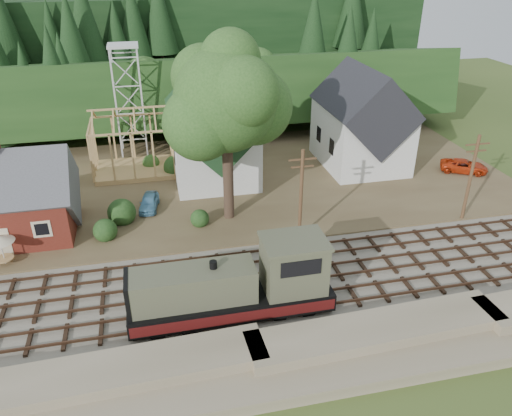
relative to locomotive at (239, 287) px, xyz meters
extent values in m
plane|color=#384C1E|center=(-0.40, 3.00, -2.25)|extent=(140.00, 140.00, 0.00)
cube|color=#7F7259|center=(-0.40, -5.50, -2.25)|extent=(64.00, 5.00, 1.60)
cube|color=#726B5B|center=(-0.40, 3.00, -2.17)|extent=(64.00, 11.00, 0.16)
cube|color=brown|center=(-0.40, 21.00, -2.10)|extent=(64.00, 26.00, 0.30)
cube|color=#1E3F19|center=(-0.40, 45.00, -2.25)|extent=(70.00, 28.96, 12.74)
cube|color=black|center=(-0.40, 61.00, -2.25)|extent=(80.00, 20.00, 12.00)
cube|color=#5D1E15|center=(-16.40, 14.00, -0.05)|extent=(10.00, 7.00, 3.80)
cube|color=#4C4C51|center=(-16.40, 14.00, 1.85)|extent=(10.80, 7.41, 7.41)
cube|color=beige|center=(-16.40, 10.48, -0.75)|extent=(1.20, 0.06, 2.40)
cube|color=silver|center=(1.60, 23.00, 1.25)|extent=(8.00, 12.00, 6.40)
cube|color=#1A3B1B|center=(1.60, 23.00, 4.45)|extent=(8.40, 12.96, 8.40)
cube|color=silver|center=(1.60, 17.00, 6.45)|extent=(2.40, 2.40, 4.00)
cone|color=#1A3B1B|center=(1.60, 17.00, 9.75)|extent=(5.37, 5.37, 2.60)
cube|color=silver|center=(17.60, 22.00, 1.25)|extent=(8.00, 10.00, 6.40)
cube|color=black|center=(17.60, 22.00, 4.45)|extent=(8.40, 10.80, 8.40)
cube|color=tan|center=(-6.40, 25.00, -1.70)|extent=(8.00, 6.00, 0.50)
cube|color=tan|center=(-6.40, 25.00, 4.95)|extent=(8.00, 0.18, 0.18)
cube|color=silver|center=(-7.80, 29.60, 4.05)|extent=(0.18, 0.18, 12.00)
cube|color=silver|center=(-5.00, 29.60, 4.05)|extent=(0.18, 0.18, 12.00)
cube|color=silver|center=(-7.80, 32.40, 4.05)|extent=(0.18, 0.18, 12.00)
cube|color=silver|center=(-5.00, 32.40, 4.05)|extent=(0.18, 0.18, 12.00)
cube|color=silver|center=(-6.40, 31.00, 10.05)|extent=(3.20, 3.20, 0.25)
cylinder|color=#38281E|center=(1.60, 13.00, 2.05)|extent=(0.90, 0.90, 8.00)
sphere|color=#274D1D|center=(1.60, 13.00, 8.55)|extent=(8.40, 8.40, 8.40)
sphere|color=#274D1D|center=(4.10, 14.00, 7.55)|extent=(6.40, 6.40, 6.40)
sphere|color=#274D1D|center=(-0.60, 12.20, 7.05)|extent=(6.00, 6.00, 6.00)
cylinder|color=#4C331E|center=(6.60, 8.20, 1.75)|extent=(0.28, 0.28, 8.00)
cube|color=#4C331E|center=(6.60, 8.20, 4.95)|extent=(2.20, 0.12, 0.12)
cube|color=#4C331E|center=(6.60, 8.20, 4.35)|extent=(1.80, 0.12, 0.12)
cylinder|color=#4C331E|center=(21.60, 8.20, 1.75)|extent=(0.28, 0.28, 8.00)
cube|color=#4C331E|center=(21.60, 8.20, 4.95)|extent=(2.20, 0.12, 0.12)
cube|color=#4C331E|center=(21.60, 8.20, 4.35)|extent=(1.80, 0.12, 0.12)
cube|color=black|center=(-0.50, 0.00, -1.91)|extent=(12.93, 2.69, 0.38)
cube|color=black|center=(-0.50, 0.00, -1.15)|extent=(12.93, 3.13, 1.19)
cube|color=#52513C|center=(-2.87, 0.00, 0.57)|extent=(7.76, 2.48, 2.26)
cube|color=#52513C|center=(3.60, 0.00, 1.17)|extent=(3.88, 3.02, 3.45)
cube|color=#52513C|center=(3.60, 0.00, 2.94)|extent=(4.10, 3.23, 0.22)
cube|color=black|center=(3.60, -1.53, 1.92)|extent=(2.59, 0.06, 1.08)
cube|color=#4A1010|center=(-0.50, -1.58, -1.15)|extent=(12.93, 0.04, 0.75)
cube|color=#4A1010|center=(-0.50, 1.59, -1.15)|extent=(12.93, 0.04, 0.75)
cylinder|color=black|center=(-1.58, 0.00, 1.81)|extent=(0.47, 0.47, 0.75)
imported|color=#5694B9|center=(-5.25, 16.08, -1.31)|extent=(2.15, 4.01, 1.30)
imported|color=red|center=(27.60, 17.31, -1.29)|extent=(5.29, 4.22, 1.34)
cylinder|color=silver|center=(-16.21, 9.40, -0.88)|extent=(0.10, 0.10, 2.15)
cylinder|color=tan|center=(-16.21, 9.40, -1.51)|extent=(1.37, 1.37, 0.08)
camera|label=1|loc=(-4.59, -25.46, 19.24)|focal=35.00mm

